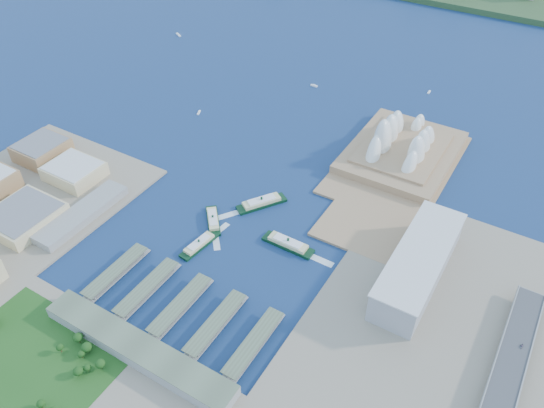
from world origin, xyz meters
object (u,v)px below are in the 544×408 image
Objects in this scene: ferry_a at (213,219)px; ferry_b at (262,201)px; toaster_building at (418,265)px; ferry_d at (288,242)px; car_c at (522,346)px; opera_house at (405,136)px; ferry_c at (199,243)px.

ferry_b is (31.88, 54.50, 0.96)m from ferry_a.
ferry_d is at bearing -169.11° from toaster_building.
toaster_building is 3.04× the size of ferry_a.
car_c is (109.00, -42.13, -5.00)m from toaster_building.
ferry_d reaches higher than ferry_a.
toaster_building is at bearing -32.54° from ferry_a.
opera_house is 3.53× the size of ferry_a.
ferry_c is at bearing -114.84° from opera_house.
opera_house is at bearing 129.42° from car_c.
toaster_building is 116.96m from car_c.
ferry_d is (82.83, 50.48, 0.81)m from ferry_c.
opera_house is at bearing -108.16° from ferry_c.
ferry_d is (93.58, 10.08, 0.81)m from ferry_a.
ferry_c is at bearing -174.00° from car_c.
car_c is at bearing -42.53° from ferry_a.
ferry_d reaches higher than ferry_c.
ferry_a is 337.95m from car_c.
opera_house is 231.96m from ferry_d.
toaster_building reaches higher than ferry_c.
opera_house is 3.03× the size of ferry_d.
opera_house is 313.85m from car_c.
ferry_b is at bearing 55.07° from ferry_d.
opera_house is at bearing -10.48° from ferry_d.
ferry_d is at bearing -2.21° from ferry_b.
toaster_building is 138.43m from ferry_d.
ferry_b is 311.94m from car_c.
ferry_a is 0.83× the size of ferry_b.
ferry_c is at bearing -160.67° from toaster_building.
ferry_c is 11.33× the size of car_c.
ferry_b is 1.03× the size of ferry_d.
toaster_building is 232.09m from ferry_a.
ferry_b is at bearing 18.18° from ferry_a.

